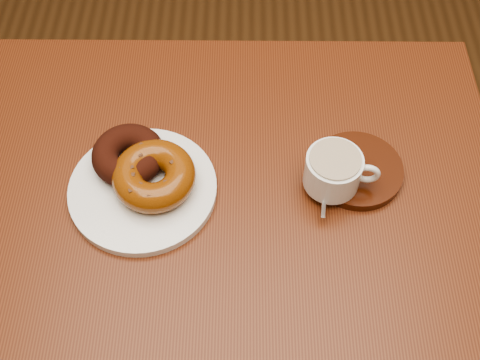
{
  "coord_description": "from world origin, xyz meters",
  "views": [
    {
      "loc": [
        -0.22,
        -0.75,
        1.56
      ],
      "look_at": [
        -0.23,
        -0.25,
        0.81
      ],
      "focal_mm": 45.0,
      "sensor_mm": 36.0,
      "label": 1
    }
  ],
  "objects_px": {
    "donut_plate": "(143,189)",
    "coffee_cup": "(334,170)",
    "cafe_table": "(228,228)",
    "saucer": "(357,170)"
  },
  "relations": [
    {
      "from": "cafe_table",
      "to": "coffee_cup",
      "type": "relative_size",
      "value": 7.7
    },
    {
      "from": "donut_plate",
      "to": "saucer",
      "type": "bearing_deg",
      "value": 6.58
    },
    {
      "from": "cafe_table",
      "to": "donut_plate",
      "type": "relative_size",
      "value": 3.82
    },
    {
      "from": "donut_plate",
      "to": "coffee_cup",
      "type": "xyz_separation_m",
      "value": [
        0.28,
        0.01,
        0.04
      ]
    },
    {
      "from": "saucer",
      "to": "coffee_cup",
      "type": "relative_size",
      "value": 1.27
    },
    {
      "from": "cafe_table",
      "to": "coffee_cup",
      "type": "distance_m",
      "value": 0.23
    },
    {
      "from": "cafe_table",
      "to": "saucer",
      "type": "distance_m",
      "value": 0.24
    },
    {
      "from": "donut_plate",
      "to": "coffee_cup",
      "type": "bearing_deg",
      "value": 2.21
    },
    {
      "from": "donut_plate",
      "to": "saucer",
      "type": "distance_m",
      "value": 0.33
    },
    {
      "from": "cafe_table",
      "to": "saucer",
      "type": "relative_size",
      "value": 6.07
    }
  ]
}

